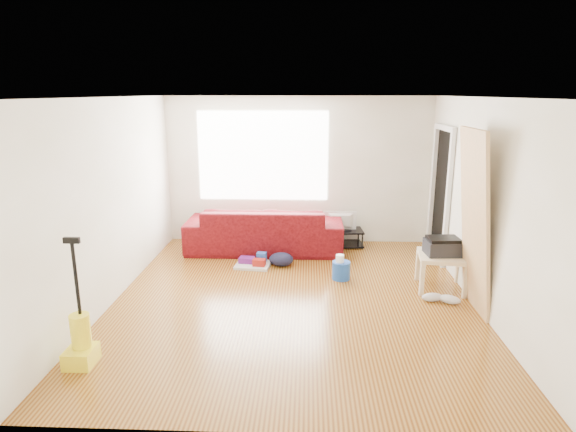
{
  "coord_description": "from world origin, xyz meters",
  "views": [
    {
      "loc": [
        0.17,
        -5.67,
        2.56
      ],
      "look_at": [
        -0.09,
        0.6,
        0.94
      ],
      "focal_mm": 30.0,
      "sensor_mm": 36.0,
      "label": 1
    }
  ],
  "objects_px": {
    "tv_stand": "(340,237)",
    "vacuum": "(81,341)",
    "side_table": "(442,260)",
    "sofa": "(265,250)",
    "backpack": "(281,266)",
    "cleaning_tray": "(254,262)",
    "bucket": "(341,279)"
  },
  "relations": [
    {
      "from": "sofa",
      "to": "vacuum",
      "type": "height_order",
      "value": "vacuum"
    },
    {
      "from": "tv_stand",
      "to": "side_table",
      "type": "bearing_deg",
      "value": -60.17
    },
    {
      "from": "bucket",
      "to": "side_table",
      "type": "bearing_deg",
      "value": -12.48
    },
    {
      "from": "tv_stand",
      "to": "vacuum",
      "type": "xyz_separation_m",
      "value": [
        -2.73,
        -3.8,
        0.08
      ]
    },
    {
      "from": "cleaning_tray",
      "to": "tv_stand",
      "type": "bearing_deg",
      "value": 37.51
    },
    {
      "from": "sofa",
      "to": "cleaning_tray",
      "type": "bearing_deg",
      "value": 82.79
    },
    {
      "from": "sofa",
      "to": "tv_stand",
      "type": "relative_size",
      "value": 3.23
    },
    {
      "from": "side_table",
      "to": "cleaning_tray",
      "type": "relative_size",
      "value": 1.18
    },
    {
      "from": "sofa",
      "to": "tv_stand",
      "type": "height_order",
      "value": "sofa"
    },
    {
      "from": "side_table",
      "to": "bucket",
      "type": "xyz_separation_m",
      "value": [
        -1.3,
        0.29,
        -0.41
      ]
    },
    {
      "from": "vacuum",
      "to": "backpack",
      "type": "bearing_deg",
      "value": 57.03
    },
    {
      "from": "bucket",
      "to": "sofa",
      "type": "bearing_deg",
      "value": 133.61
    },
    {
      "from": "side_table",
      "to": "bucket",
      "type": "bearing_deg",
      "value": 167.52
    },
    {
      "from": "tv_stand",
      "to": "side_table",
      "type": "distance_m",
      "value": 2.19
    },
    {
      "from": "tv_stand",
      "to": "side_table",
      "type": "xyz_separation_m",
      "value": [
        1.22,
        -1.8,
        0.25
      ]
    },
    {
      "from": "tv_stand",
      "to": "cleaning_tray",
      "type": "bearing_deg",
      "value": -146.75
    },
    {
      "from": "backpack",
      "to": "sofa",
      "type": "bearing_deg",
      "value": 118.08
    },
    {
      "from": "side_table",
      "to": "vacuum",
      "type": "bearing_deg",
      "value": -153.15
    },
    {
      "from": "sofa",
      "to": "backpack",
      "type": "bearing_deg",
      "value": 112.78
    },
    {
      "from": "side_table",
      "to": "vacuum",
      "type": "height_order",
      "value": "vacuum"
    },
    {
      "from": "backpack",
      "to": "vacuum",
      "type": "relative_size",
      "value": 0.29
    },
    {
      "from": "side_table",
      "to": "cleaning_tray",
      "type": "distance_m",
      "value": 2.71
    },
    {
      "from": "side_table",
      "to": "backpack",
      "type": "distance_m",
      "value": 2.34
    },
    {
      "from": "sofa",
      "to": "bucket",
      "type": "height_order",
      "value": "sofa"
    },
    {
      "from": "side_table",
      "to": "vacuum",
      "type": "xyz_separation_m",
      "value": [
        -3.95,
        -2.0,
        -0.17
      ]
    },
    {
      "from": "tv_stand",
      "to": "vacuum",
      "type": "relative_size",
      "value": 0.62
    },
    {
      "from": "side_table",
      "to": "vacuum",
      "type": "distance_m",
      "value": 4.43
    },
    {
      "from": "tv_stand",
      "to": "bucket",
      "type": "relative_size",
      "value": 3.1
    },
    {
      "from": "tv_stand",
      "to": "sofa",
      "type": "bearing_deg",
      "value": -172.21
    },
    {
      "from": "cleaning_tray",
      "to": "side_table",
      "type": "bearing_deg",
      "value": -16.29
    },
    {
      "from": "bucket",
      "to": "cleaning_tray",
      "type": "distance_m",
      "value": 1.37
    },
    {
      "from": "side_table",
      "to": "backpack",
      "type": "height_order",
      "value": "side_table"
    }
  ]
}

